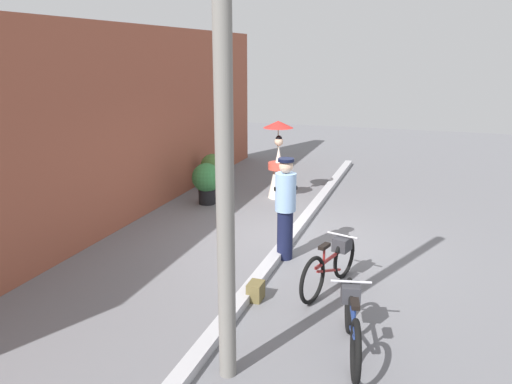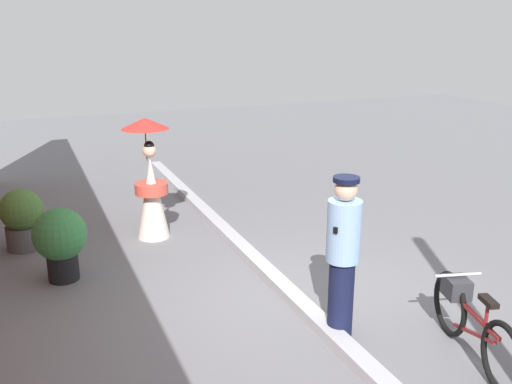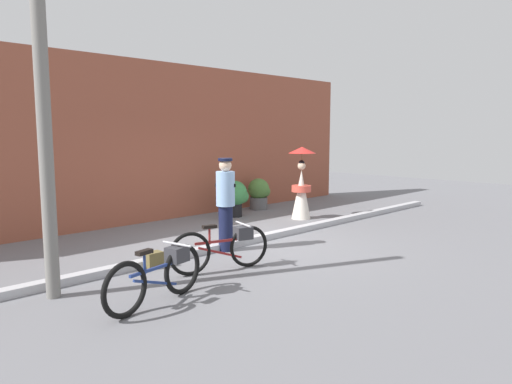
# 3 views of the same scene
# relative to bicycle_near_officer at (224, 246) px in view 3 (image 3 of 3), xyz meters

# --- Properties ---
(ground_plane) EXTENTS (30.00, 30.00, 0.00)m
(ground_plane) POSITION_rel_bicycle_near_officer_xyz_m (1.51, 1.05, -0.39)
(ground_plane) COLOR slate
(building_wall) EXTENTS (14.00, 0.40, 3.84)m
(building_wall) POSITION_rel_bicycle_near_officer_xyz_m (1.51, 4.54, 1.53)
(building_wall) COLOR brown
(building_wall) RESTS_ON ground_plane
(sidewalk_curb) EXTENTS (14.00, 0.20, 0.12)m
(sidewalk_curb) POSITION_rel_bicycle_near_officer_xyz_m (1.51, 1.05, -0.33)
(sidewalk_curb) COLOR #B2B2B7
(sidewalk_curb) RESTS_ON ground_plane
(bicycle_near_officer) EXTENTS (1.62, 0.60, 0.75)m
(bicycle_near_officer) POSITION_rel_bicycle_near_officer_xyz_m (0.00, 0.00, 0.00)
(bicycle_near_officer) COLOR black
(bicycle_near_officer) RESTS_ON ground_plane
(bicycle_far_side) EXTENTS (1.64, 0.54, 0.74)m
(bicycle_far_side) POSITION_rel_bicycle_near_officer_xyz_m (-1.53, -0.52, -0.01)
(bicycle_far_side) COLOR black
(bicycle_far_side) RESTS_ON ground_plane
(person_officer) EXTENTS (0.34, 0.35, 1.69)m
(person_officer) POSITION_rel_bicycle_near_officer_xyz_m (0.83, 0.93, 0.52)
(person_officer) COLOR #141938
(person_officer) RESTS_ON ground_plane
(person_with_parasol) EXTENTS (0.69, 0.69, 1.80)m
(person_with_parasol) POSITION_rel_bicycle_near_officer_xyz_m (4.32, 2.07, 0.47)
(person_with_parasol) COLOR silver
(person_with_parasol) RESTS_ON ground_plane
(potted_plant_by_door) EXTENTS (0.61, 0.60, 0.87)m
(potted_plant_by_door) POSITION_rel_bicycle_near_officer_xyz_m (4.61, 3.85, 0.08)
(potted_plant_by_door) COLOR #59595B
(potted_plant_by_door) RESTS_ON ground_plane
(potted_plant_small) EXTENTS (0.67, 0.66, 0.93)m
(potted_plant_small) POSITION_rel_bicycle_near_officer_xyz_m (3.33, 3.43, 0.15)
(potted_plant_small) COLOR black
(potted_plant_small) RESTS_ON ground_plane
(backpack_on_pavement) EXTENTS (0.27, 0.19, 0.25)m
(backpack_on_pavement) POSITION_rel_bicycle_near_officer_xyz_m (-0.71, 0.91, -0.25)
(backpack_on_pavement) COLOR brown
(backpack_on_pavement) RESTS_ON ground_plane
(utility_pole) EXTENTS (0.18, 0.18, 4.80)m
(utility_pole) POSITION_rel_bicycle_near_officer_xyz_m (-2.40, 0.65, 2.01)
(utility_pole) COLOR slate
(utility_pole) RESTS_ON ground_plane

